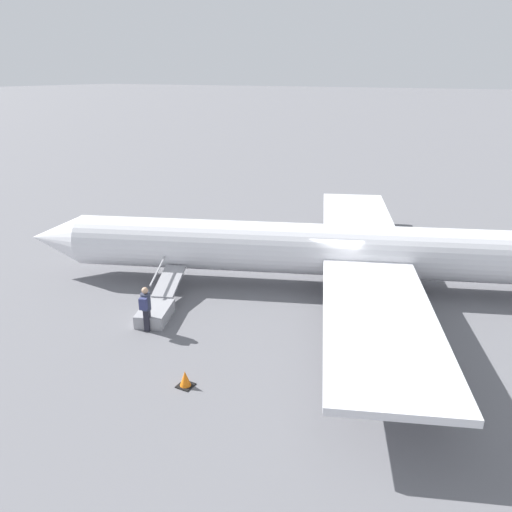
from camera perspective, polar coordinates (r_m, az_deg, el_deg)
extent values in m
plane|color=slate|center=(22.78, 9.12, -3.48)|extent=(600.00, 600.00, 0.00)
cylinder|color=silver|center=(22.14, 9.37, 0.68)|extent=(22.86, 10.48, 2.26)
cone|color=silver|center=(25.21, -21.73, 1.91)|extent=(3.11, 2.96, 2.22)
cube|color=silver|center=(16.72, 13.94, -7.02)|extent=(6.90, 10.55, 0.23)
cube|color=silver|center=(28.06, 11.44, 4.39)|extent=(6.90, 10.55, 0.23)
cylinder|color=black|center=(23.63, -9.75, -1.89)|extent=(0.57, 0.33, 0.56)
cylinder|color=#2D2D33|center=(23.49, -9.80, -1.06)|extent=(0.10, 0.10, 0.18)
cylinder|color=black|center=(21.97, 15.39, -4.11)|extent=(0.57, 0.33, 0.56)
cylinder|color=#2D2D33|center=(21.82, 15.47, -3.23)|extent=(0.10, 0.10, 0.18)
cylinder|color=black|center=(23.82, 14.78, -2.10)|extent=(0.57, 0.33, 0.56)
cylinder|color=#2D2D33|center=(23.69, 14.86, -1.28)|extent=(0.10, 0.10, 0.18)
cube|color=#99999E|center=(19.94, -11.46, -6.45)|extent=(1.67, 2.07, 0.50)
cube|color=#99999E|center=(21.45, -9.89, -2.87)|extent=(1.63, 2.40, 0.64)
cube|color=#99999E|center=(21.39, -11.13, -1.56)|extent=(0.84, 2.09, 0.58)
cube|color=#23232D|center=(19.13, -12.31, -7.13)|extent=(0.29, 0.33, 0.85)
cylinder|color=#33384C|center=(18.80, -12.48, -5.10)|extent=(0.36, 0.36, 0.65)
sphere|color=tan|center=(18.62, -12.59, -3.86)|extent=(0.24, 0.24, 0.24)
cube|color=navy|center=(18.56, -12.76, -5.36)|extent=(0.33, 0.27, 0.44)
cube|color=black|center=(16.01, -8.05, -14.45)|extent=(0.48, 0.48, 0.03)
cone|color=orange|center=(15.87, -8.10, -13.72)|extent=(0.37, 0.37, 0.52)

